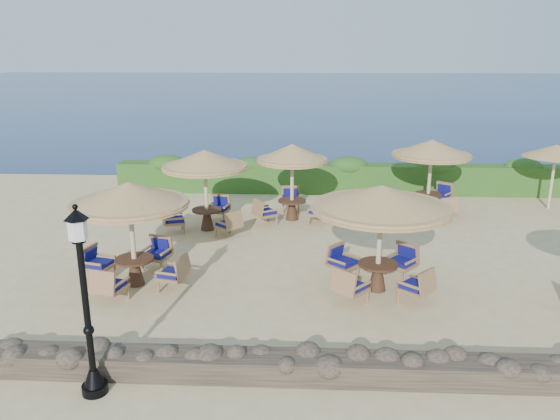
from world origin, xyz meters
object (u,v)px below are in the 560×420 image
(cafe_set_4, at_px, (292,169))
(cafe_set_5, at_px, (431,161))
(cafe_set_0, at_px, (131,214))
(cafe_set_1, at_px, (381,215))
(extra_parasol, at_px, (556,151))
(cafe_set_3, at_px, (205,173))
(lamp_post, at_px, (87,311))

(cafe_set_4, bearing_deg, cafe_set_5, 13.08)
(cafe_set_0, bearing_deg, cafe_set_1, -0.22)
(extra_parasol, height_order, cafe_set_1, cafe_set_1)
(cafe_set_1, bearing_deg, cafe_set_5, 68.97)
(cafe_set_3, bearing_deg, lamp_post, -92.31)
(cafe_set_1, height_order, cafe_set_5, same)
(cafe_set_0, bearing_deg, cafe_set_3, 76.95)
(extra_parasol, bearing_deg, cafe_set_1, -133.86)
(cafe_set_5, bearing_deg, cafe_set_1, -111.03)
(cafe_set_1, bearing_deg, cafe_set_3, 138.39)
(lamp_post, xyz_separation_m, cafe_set_5, (7.99, 11.31, 0.36))
(cafe_set_3, relative_size, cafe_set_5, 1.00)
(lamp_post, bearing_deg, cafe_set_3, 87.69)
(cafe_set_0, distance_m, cafe_set_3, 4.54)
(lamp_post, height_order, extra_parasol, lamp_post)
(cafe_set_4, bearing_deg, lamp_post, -106.94)
(extra_parasol, relative_size, cafe_set_4, 0.87)
(extra_parasol, distance_m, cafe_set_1, 10.45)
(lamp_post, xyz_separation_m, extra_parasol, (12.60, 12.00, 0.62))
(cafe_set_3, xyz_separation_m, cafe_set_5, (7.63, 2.40, 0.01))
(cafe_set_5, bearing_deg, lamp_post, -125.24)
(extra_parasol, bearing_deg, cafe_set_4, -169.11)
(cafe_set_0, relative_size, cafe_set_1, 0.86)
(lamp_post, relative_size, cafe_set_4, 1.20)
(cafe_set_3, xyz_separation_m, cafe_set_4, (2.74, 1.26, -0.09))
(lamp_post, distance_m, cafe_set_0, 4.55)
(cafe_set_0, height_order, cafe_set_4, same)
(extra_parasol, xyz_separation_m, cafe_set_1, (-7.24, -7.53, -0.23))
(lamp_post, height_order, cafe_set_1, lamp_post)
(cafe_set_1, distance_m, cafe_set_3, 6.69)
(cafe_set_4, bearing_deg, cafe_set_3, -155.24)
(cafe_set_0, distance_m, cafe_set_5, 11.02)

